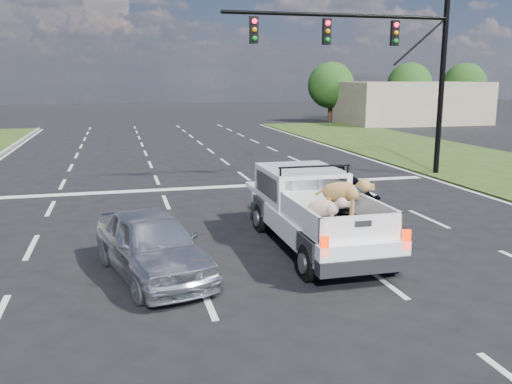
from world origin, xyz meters
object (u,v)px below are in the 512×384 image
(traffic_signal, at_px, (389,57))
(black_coupe, at_px, (336,205))
(pickup_truck, at_px, (314,209))
(silver_sedan, at_px, (152,244))

(traffic_signal, height_order, black_coupe, traffic_signal)
(pickup_truck, height_order, silver_sedan, pickup_truck)
(black_coupe, bearing_deg, pickup_truck, -126.05)
(traffic_signal, bearing_deg, silver_sedan, -137.08)
(traffic_signal, distance_m, silver_sedan, 13.98)
(silver_sedan, bearing_deg, traffic_signal, 27.91)
(traffic_signal, height_order, silver_sedan, traffic_signal)
(traffic_signal, relative_size, black_coupe, 1.86)
(traffic_signal, distance_m, pickup_truck, 10.77)
(pickup_truck, distance_m, black_coupe, 1.48)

